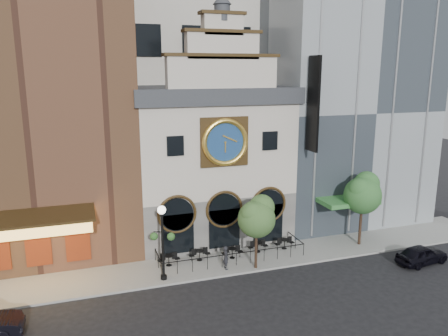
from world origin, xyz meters
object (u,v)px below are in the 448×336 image
bistro_1 (200,254)px  bistro_2 (232,252)px  car_right (422,254)px  pedestrian (226,258)px  lamppost (162,234)px  bistro_3 (258,246)px  tree_right (363,192)px  tree_left (257,216)px  bistro_0 (169,259)px  bistro_4 (284,243)px

bistro_1 → bistro_2: same height
car_right → pedestrian: bearing=69.5°
bistro_1 → lamppost: 4.52m
bistro_2 → bistro_3: 2.24m
pedestrian → tree_right: (11.48, 0.90, 3.41)m
bistro_2 → tree_left: 4.02m
lamppost → bistro_0: bearing=88.7°
pedestrian → tree_left: tree_left is taller
tree_right → bistro_4: bearing=170.8°
bistro_0 → bistro_1: 2.28m
bistro_0 → lamppost: (-0.73, -1.92, 2.66)m
bistro_1 → tree_left: size_ratio=0.31×
bistro_2 → tree_left: size_ratio=0.31×
bistro_0 → bistro_3: size_ratio=1.00×
car_right → pedestrian: 14.14m
pedestrian → bistro_2: bearing=-35.8°
tree_left → tree_right: size_ratio=0.89×
bistro_2 → car_right: car_right is taller
bistro_0 → car_right: size_ratio=0.39×
bistro_3 → bistro_4: same height
bistro_1 → bistro_2: 2.40m
lamppost → pedestrian: bearing=21.6°
car_right → pedestrian: pedestrian is taller
bistro_2 → tree_left: bearing=-61.8°
lamppost → tree_left: tree_left is taller
pedestrian → tree_left: (2.08, -0.47, 2.96)m
tree_left → bistro_3: bearing=64.9°
bistro_2 → tree_left: (1.07, -2.00, 3.32)m
bistro_2 → pedestrian: 1.87m
bistro_0 → bistro_2: same height
car_right → bistro_4: bearing=51.1°
lamppost → bistro_1: bearing=54.0°
bistro_1 → pedestrian: bearing=-54.5°
bistro_0 → bistro_3: 6.85m
pedestrian → lamppost: 4.94m
bistro_0 → bistro_1: bearing=3.9°
bistro_0 → bistro_2: bearing=-2.7°
bistro_1 → lamppost: (-3.01, -2.07, 2.66)m
bistro_4 → tree_left: tree_left is taller
bistro_1 → lamppost: bearing=-145.4°
bistro_1 → tree_left: 5.34m
bistro_1 → tree_left: tree_left is taller
tree_right → bistro_1: bearing=175.5°
bistro_1 → tree_right: tree_right is taller
bistro_1 → tree_right: (12.85, -1.01, 3.78)m
bistro_2 → bistro_4: bearing=4.6°
bistro_0 → tree_left: size_ratio=0.31×
lamppost → tree_left: size_ratio=0.98×
car_right → bistro_3: bearing=56.5°
bistro_1 → bistro_0: bearing=-176.1°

